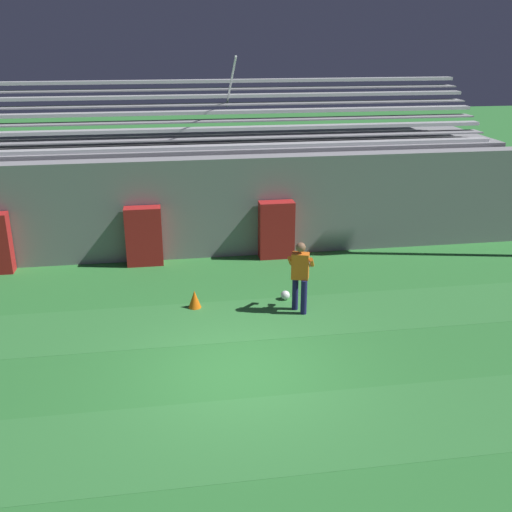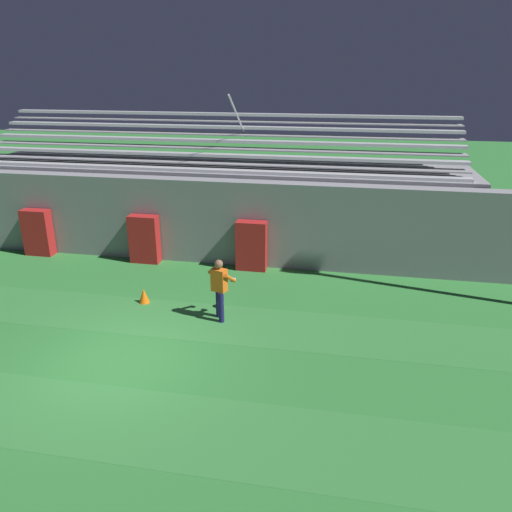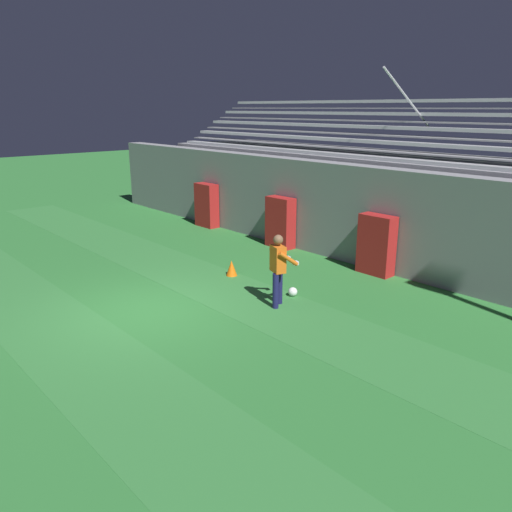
{
  "view_description": "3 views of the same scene",
  "coord_description": "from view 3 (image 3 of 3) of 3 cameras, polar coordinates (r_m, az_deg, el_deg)",
  "views": [
    {
      "loc": [
        -1.19,
        -9.73,
        5.99
      ],
      "look_at": [
        0.67,
        2.23,
        1.47
      ],
      "focal_mm": 42.0,
      "sensor_mm": 36.0,
      "label": 1
    },
    {
      "loc": [
        4.77,
        -8.92,
        6.17
      ],
      "look_at": [
        2.6,
        2.61,
        1.75
      ],
      "focal_mm": 35.0,
      "sensor_mm": 36.0,
      "label": 2
    },
    {
      "loc": [
        9.23,
        -5.1,
        4.35
      ],
      "look_at": [
        0.81,
        2.51,
        0.96
      ],
      "focal_mm": 35.0,
      "sensor_mm": 36.0,
      "label": 3
    }
  ],
  "objects": [
    {
      "name": "padding_pillar_far_left",
      "position": [
        18.96,
        -5.66,
        5.8
      ],
      "size": [
        0.98,
        0.44,
        1.62
      ],
      "primitive_type": "cube",
      "color": "#B21E1E",
      "rests_on": "ground"
    },
    {
      "name": "traffic_cone",
      "position": [
        13.4,
        -2.81,
        -1.39
      ],
      "size": [
        0.3,
        0.3,
        0.42
      ],
      "primitive_type": "cone",
      "color": "orange",
      "rests_on": "ground"
    },
    {
      "name": "bleacher_stand",
      "position": [
        16.96,
        14.27,
        6.46
      ],
      "size": [
        18.0,
        4.05,
        5.43
      ],
      "color": "gray",
      "rests_on": "ground"
    },
    {
      "name": "soccer_ball",
      "position": [
        12.01,
        4.22,
        -4.1
      ],
      "size": [
        0.22,
        0.22,
        0.22
      ],
      "primitive_type": "sphere",
      "color": "white",
      "rests_on": "ground"
    },
    {
      "name": "turf_stripe_mid",
      "position": [
        10.69,
        -21.24,
        -8.59
      ],
      "size": [
        28.0,
        2.04,
        0.01
      ],
      "primitive_type": "cube",
      "color": "#337A38",
      "rests_on": "ground"
    },
    {
      "name": "ground_plane",
      "position": [
        11.41,
        -12.26,
        -6.2
      ],
      "size": [
        80.0,
        80.0,
        0.0
      ],
      "primitive_type": "plane",
      "color": "#2D7533"
    },
    {
      "name": "padding_pillar_gate_right",
      "position": [
        13.76,
        13.6,
        1.25
      ],
      "size": [
        0.98,
        0.44,
        1.62
      ],
      "primitive_type": "cube",
      "color": "#B21E1E",
      "rests_on": "ground"
    },
    {
      "name": "back_wall",
      "position": [
        15.11,
        9.24,
        5.15
      ],
      "size": [
        24.0,
        0.6,
        2.8
      ],
      "primitive_type": "cube",
      "color": "gray",
      "rests_on": "ground"
    },
    {
      "name": "padding_pillar_gate_left",
      "position": [
        16.03,
        2.8,
        3.86
      ],
      "size": [
        0.98,
        0.44,
        1.62
      ],
      "primitive_type": "cube",
      "color": "#B21E1E",
      "rests_on": "ground"
    },
    {
      "name": "goalkeeper",
      "position": [
        11.15,
        2.59,
        -1.13
      ],
      "size": [
        0.7,
        0.68,
        1.67
      ],
      "color": "#19194C",
      "rests_on": "ground"
    },
    {
      "name": "turf_stripe_far",
      "position": [
        12.52,
        -3.66,
        -3.72
      ],
      "size": [
        28.0,
        2.04,
        0.01
      ],
      "primitive_type": "cube",
      "color": "#337A38",
      "rests_on": "ground"
    }
  ]
}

